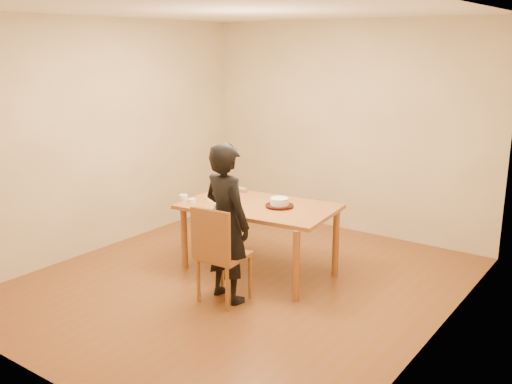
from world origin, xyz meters
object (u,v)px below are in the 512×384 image
Objects in this scene: cake_plate at (279,206)px; dining_chair at (224,256)px; dining_table at (259,207)px; cake at (280,202)px; person at (227,223)px.

dining_chair is at bearing -94.91° from cake_plate.
dining_table is 8.22× the size of cake.
cake is at bearing -83.39° from person.
dining_chair is 0.32m from person.
cake_plate reaches higher than dining_table.
dining_chair is 1.38× the size of cake_plate.
dining_chair is at bearing -94.91° from cake.
cake_plate is at bearing 80.89° from dining_chair.
cake_plate is 1.53× the size of cake.
cake_plate is at bearing -83.39° from person.
cake reaches higher than dining_chair.
person is at bearing -95.18° from cake_plate.
dining_chair is (0.15, -0.78, -0.28)m from dining_table.
person reaches higher than cake_plate.
cake_plate is 0.19× the size of person.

